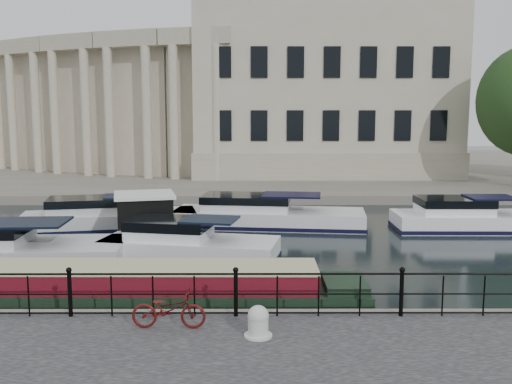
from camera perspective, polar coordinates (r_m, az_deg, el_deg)
ground_plane at (r=16.44m, az=-1.76°, el=-11.38°), size 160.00×160.00×0.00m
far_bank at (r=54.76m, az=-0.64°, el=2.47°), size 120.00×42.00×0.55m
railing at (r=13.93m, az=-2.04°, el=-9.77°), size 24.14×0.14×1.22m
civic_building at (r=50.27m, az=-1.84°, el=9.70°), size 53.55×31.84×16.85m
bicycle at (r=13.40m, az=-8.73°, el=-11.52°), size 1.70×0.63×0.89m
mooring_bollard at (r=12.82m, az=0.22°, el=-12.87°), size 0.62×0.62×0.70m
narrowboat at (r=16.85m, az=-14.24°, el=-9.85°), size 14.51×2.03×1.53m
harbour_hut at (r=24.38m, az=-11.05°, el=-2.84°), size 3.87×3.46×2.20m
cabin_cruisers at (r=24.73m, az=-5.10°, el=-3.96°), size 27.38×10.83×1.99m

